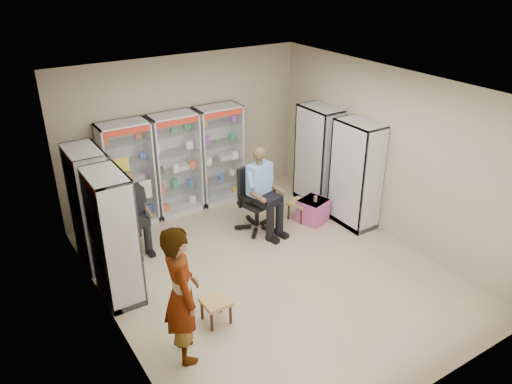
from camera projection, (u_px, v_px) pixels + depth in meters
floor at (269, 271)px, 8.11m from camera, size 6.00×6.00×0.00m
room_shell at (271, 159)px, 7.25m from camera, size 5.02×6.02×3.01m
cabinet_back_left at (128, 175)px, 9.11m from camera, size 0.90×0.50×2.00m
cabinet_back_mid at (176, 164)px, 9.57m from camera, size 0.90×0.50×2.00m
cabinet_back_right at (219, 155)px, 10.03m from camera, size 0.90×0.50×2.00m
cabinet_right_far at (318, 156)px, 9.97m from camera, size 0.90×0.50×2.00m
cabinet_right_near at (356, 175)px, 9.13m from camera, size 0.90×0.50×2.00m
cabinet_left_far at (92, 208)px, 7.96m from camera, size 0.90×0.50×2.00m
cabinet_left_near at (114, 238)px, 7.12m from camera, size 0.90×0.50×2.00m
wooden_chair at (132, 220)px, 8.67m from camera, size 0.42×0.42×0.94m
seated_customer at (132, 211)px, 8.55m from camera, size 0.44×0.60×1.34m
office_chair at (257, 199)px, 9.10m from camera, size 0.78×0.78×1.21m
seated_shopkeeper at (258, 192)px, 8.99m from camera, size 0.64×0.80×1.54m
pink_trunk at (313, 211)px, 9.50m from camera, size 0.59×0.57×0.46m
tea_glass at (316, 199)px, 9.34m from camera, size 0.07×0.07×0.11m
woven_stool_a at (300, 210)px, 9.61m from camera, size 0.47×0.47×0.37m
woven_stool_b at (216, 311)px, 6.94m from camera, size 0.37×0.37×0.37m
standing_man at (181, 295)px, 6.05m from camera, size 0.56×0.75×1.88m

